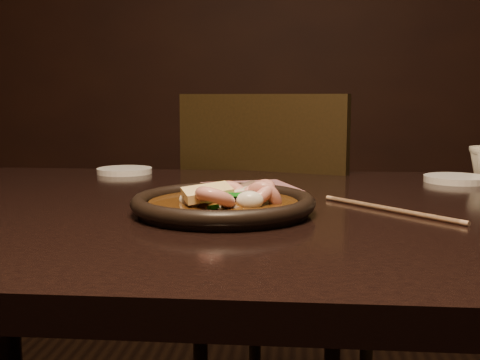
{
  "coord_description": "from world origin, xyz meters",
  "views": [
    {
      "loc": [
        -0.05,
        -0.94,
        0.92
      ],
      "look_at": [
        -0.12,
        -0.07,
        0.8
      ],
      "focal_mm": 45.0,
      "sensor_mm": 36.0,
      "label": 1
    }
  ],
  "objects": [
    {
      "name": "saucer_left",
      "position": [
        -0.42,
        0.37,
        0.76
      ],
      "size": [
        0.12,
        0.12,
        0.01
      ],
      "primitive_type": "cylinder",
      "color": "white",
      "rests_on": "table"
    },
    {
      "name": "chair",
      "position": [
        -0.08,
        0.57,
        0.5
      ],
      "size": [
        0.56,
        0.56,
        0.93
      ],
      "rotation": [
        0.0,
        0.0,
        2.79
      ],
      "color": "black",
      "rests_on": "floor"
    },
    {
      "name": "stirfry",
      "position": [
        -0.14,
        -0.08,
        0.77
      ],
      "size": [
        0.16,
        0.16,
        0.06
      ],
      "color": "#3E220B",
      "rests_on": "plate"
    },
    {
      "name": "plate",
      "position": [
        -0.15,
        -0.07,
        0.76
      ],
      "size": [
        0.27,
        0.27,
        0.03
      ],
      "color": "black",
      "rests_on": "table"
    },
    {
      "name": "table",
      "position": [
        0.0,
        0.0,
        0.67
      ],
      "size": [
        1.6,
        0.9,
        0.75
      ],
      "color": "black",
      "rests_on": "floor"
    },
    {
      "name": "saucer_right",
      "position": [
        0.28,
        0.29,
        0.76
      ],
      "size": [
        0.13,
        0.13,
        0.01
      ],
      "primitive_type": "cylinder",
      "color": "white",
      "rests_on": "table"
    },
    {
      "name": "chopsticks",
      "position": [
        0.1,
        -0.04,
        0.75
      ],
      "size": [
        0.18,
        0.2,
        0.01
      ],
      "rotation": [
        0.0,
        0.0,
        0.74
      ],
      "color": "tan",
      "rests_on": "table"
    },
    {
      "name": "napkin",
      "position": [
        -0.13,
        0.17,
        0.75
      ],
      "size": [
        0.2,
        0.2,
        0.0
      ],
      "primitive_type": "cube",
      "rotation": [
        0.0,
        0.0,
        0.36
      ],
      "color": "#925960",
      "rests_on": "table"
    },
    {
      "name": "soy_dish",
      "position": [
        -0.08,
        0.01,
        0.76
      ],
      "size": [
        0.11,
        0.11,
        0.02
      ],
      "primitive_type": "cylinder",
      "color": "white",
      "rests_on": "table"
    },
    {
      "name": "wall_back",
      "position": [
        0.0,
        3.0,
        1.4
      ],
      "size": [
        5.0,
        0.02,
        2.8
      ],
      "primitive_type": "cube",
      "color": "black",
      "rests_on": "floor"
    }
  ]
}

